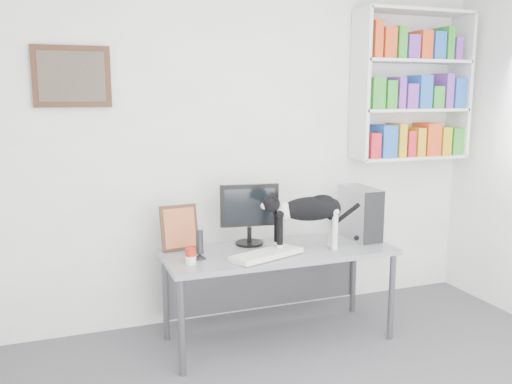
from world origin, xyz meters
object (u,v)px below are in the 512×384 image
at_px(bookshelf, 412,86).
at_px(leaning_print, 179,227).
at_px(soup_can, 191,256).
at_px(cat, 308,222).
at_px(pc_tower, 360,213).
at_px(speaker, 200,244).
at_px(desk, 279,295).
at_px(keyboard, 266,254).
at_px(monitor, 249,214).

xyz_separation_m(bookshelf, leaning_print, (-2.04, -0.18, -1.00)).
relative_size(leaning_print, soup_can, 3.24).
bearing_deg(cat, leaning_print, 165.33).
distance_m(pc_tower, speaker, 1.30).
height_order(desk, leaning_print, leaning_print).
bearing_deg(speaker, bookshelf, 22.18).
bearing_deg(keyboard, leaning_print, 122.94).
bearing_deg(pc_tower, bookshelf, 27.35).
xyz_separation_m(desk, speaker, (-0.59, -0.02, 0.45)).
xyz_separation_m(keyboard, pc_tower, (0.85, 0.22, 0.18)).
relative_size(bookshelf, pc_tower, 3.11).
bearing_deg(cat, bookshelf, 30.33).
xyz_separation_m(desk, cat, (0.19, -0.09, 0.54)).
height_order(desk, soup_can, soup_can).
bearing_deg(keyboard, soup_can, 156.15).
relative_size(bookshelf, soup_can, 12.06).
height_order(bookshelf, pc_tower, bookshelf).
bearing_deg(soup_can, speaker, 44.96).
distance_m(bookshelf, keyboard, 1.99).
xyz_separation_m(monitor, speaker, (-0.43, -0.22, -0.13)).
xyz_separation_m(leaning_print, soup_can, (-0.00, -0.35, -0.12)).
height_order(pc_tower, cat, cat).
bearing_deg(monitor, soup_can, -141.11).
bearing_deg(monitor, bookshelf, 17.13).
relative_size(speaker, soup_can, 2.02).
height_order(speaker, cat, cat).
relative_size(monitor, leaning_print, 1.38).
xyz_separation_m(desk, monitor, (-0.16, 0.20, 0.57)).
relative_size(leaning_print, cat, 0.51).
relative_size(pc_tower, soup_can, 3.88).
bearing_deg(speaker, desk, 11.39).
height_order(pc_tower, leaning_print, pc_tower).
distance_m(bookshelf, monitor, 1.81).
bearing_deg(leaning_print, cat, -27.37).
bearing_deg(desk, speaker, -177.52).
xyz_separation_m(monitor, keyboard, (0.00, -0.34, -0.21)).
xyz_separation_m(desk, soup_can, (-0.67, -0.11, 0.39)).
height_order(speaker, soup_can, speaker).
bearing_deg(pc_tower, keyboard, -165.84).
height_order(desk, pc_tower, pc_tower).
xyz_separation_m(bookshelf, pc_tower, (-0.68, -0.35, -0.97)).
xyz_separation_m(speaker, soup_can, (-0.08, -0.08, -0.05)).
distance_m(pc_tower, leaning_print, 1.38).
xyz_separation_m(bookshelf, keyboard, (-1.53, -0.57, -1.14)).
relative_size(speaker, cat, 0.32).
relative_size(monitor, speaker, 2.22).
xyz_separation_m(desk, leaning_print, (-0.67, 0.25, 0.51)).
height_order(keyboard, cat, cat).
bearing_deg(monitor, desk, -43.12).
xyz_separation_m(pc_tower, soup_can, (-1.37, -0.18, -0.15)).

